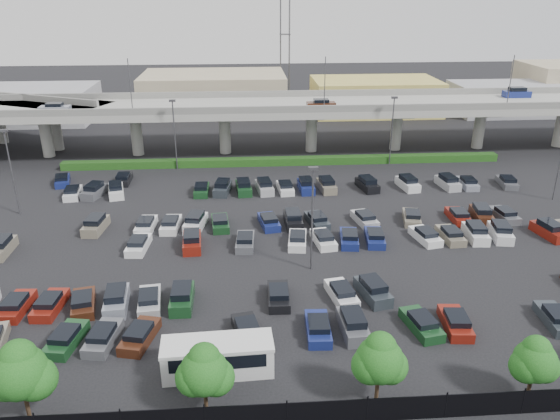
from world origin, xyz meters
name	(u,v)px	position (x,y,z in m)	size (l,w,h in m)	color
ground	(302,234)	(0.00, 0.00, 0.00)	(280.00, 280.00, 0.00)	black
overpass	(280,109)	(-0.18, 31.99, 6.97)	(150.00, 13.00, 15.80)	gray
hedge	(284,161)	(0.00, 25.00, 0.55)	(66.00, 1.60, 1.10)	#133810
fence	(350,411)	(-0.05, -28.00, 0.90)	(70.00, 0.10, 2.00)	black
tree_row	(360,361)	(0.70, -26.53, 3.52)	(65.07, 3.66, 5.94)	#332316
shuttle_bus	(218,356)	(-8.38, -22.51, 1.36)	(7.89, 3.02, 2.50)	silver
parked_cars	(295,238)	(-1.04, -2.33, 0.62)	(63.20, 41.71, 1.67)	navy
light_poles	(263,175)	(-4.13, 2.00, 6.24)	(66.90, 48.38, 10.30)	#47464B
distant_buildings	(328,94)	(12.38, 61.81, 3.74)	(138.00, 24.00, 9.00)	gray
comm_tower	(285,31)	(4.00, 74.00, 15.61)	(2.40, 2.40, 30.00)	#47464B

